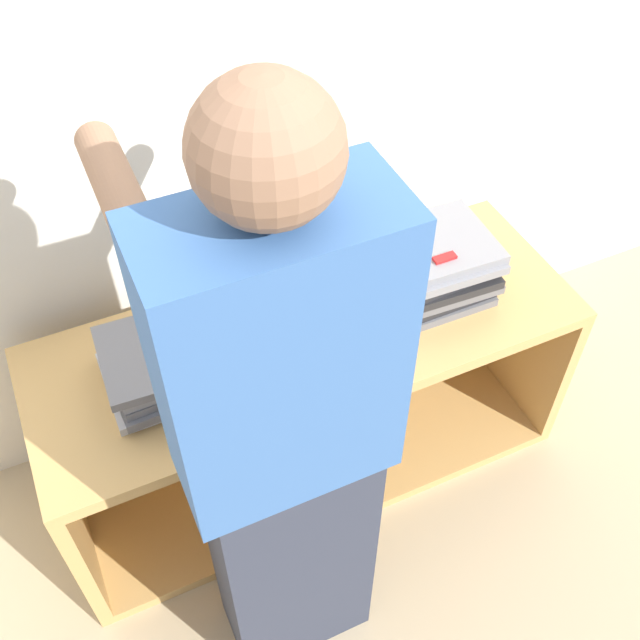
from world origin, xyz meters
TOP-DOWN VIEW (x-y plane):
  - ground_plane at (0.00, 0.00)m, footprint 12.00×12.00m
  - wall_back at (0.00, 0.63)m, footprint 8.00×0.05m
  - cart at (0.00, 0.32)m, footprint 1.44×0.52m
  - laptop_open at (0.00, 0.32)m, footprint 0.32×0.37m
  - laptop_stack_left at (-0.35, 0.26)m, footprint 0.34×0.27m
  - laptop_stack_right at (0.34, 0.26)m, footprint 0.34×0.27m
  - person at (-0.24, -0.17)m, footprint 0.40×0.52m
  - inventory_tag at (0.35, 0.20)m, footprint 0.06×0.02m

SIDE VIEW (x-z plane):
  - ground_plane at x=0.00m, z-range 0.00..0.00m
  - cart at x=0.00m, z-range 0.00..0.58m
  - laptop_open at x=0.00m, z-range 0.51..0.75m
  - laptop_stack_left at x=-0.35m, z-range 0.58..0.70m
  - laptop_stack_right at x=0.34m, z-range 0.58..0.75m
  - inventory_tag at x=0.35m, z-range 0.75..0.76m
  - person at x=-0.24m, z-range 0.00..1.58m
  - wall_back at x=0.00m, z-range 0.00..2.40m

